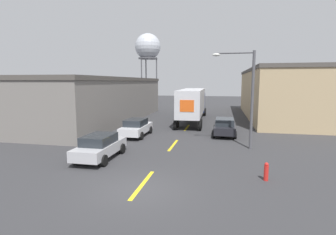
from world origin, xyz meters
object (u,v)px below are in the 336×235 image
object	(u,v)px
semi_truck	(193,102)
parked_car_right_mid	(225,126)
parked_car_left_far	(136,127)
fire_hydrant	(266,172)
street_lamp	(247,91)
water_tower	(148,47)
parked_car_left_near	(100,146)

from	to	relation	value
semi_truck	parked_car_right_mid	bearing A→B (deg)	-66.52
parked_car_left_far	fire_hydrant	bearing A→B (deg)	-42.50
street_lamp	fire_hydrant	distance (m)	7.34
water_tower	parked_car_left_far	bearing A→B (deg)	-75.42
parked_car_right_mid	water_tower	bearing A→B (deg)	115.05
water_tower	street_lamp	world-z (taller)	water_tower
parked_car_right_mid	fire_hydrant	bearing A→B (deg)	-79.84
parked_car_left_far	fire_hydrant	distance (m)	13.16
parked_car_right_mid	street_lamp	xyz separation A→B (m)	(1.42, -4.60, 3.36)
street_lamp	fire_hydrant	world-z (taller)	street_lamp
parked_car_left_far	street_lamp	distance (m)	10.10
parked_car_left_far	parked_car_right_mid	xyz separation A→B (m)	(7.75, 2.01, 0.00)
parked_car_right_mid	street_lamp	distance (m)	5.87
parked_car_right_mid	water_tower	xyz separation A→B (m)	(-18.65, 39.90, 12.51)
street_lamp	parked_car_left_near	bearing A→B (deg)	-153.65
semi_truck	parked_car_left_far	bearing A→B (deg)	-112.92
semi_truck	street_lamp	size ratio (longest dim) A/B	2.12
parked_car_left_near	parked_car_right_mid	distance (m)	11.98
semi_truck	water_tower	bearing A→B (deg)	113.50
water_tower	parked_car_right_mid	bearing A→B (deg)	-64.95
semi_truck	street_lamp	bearing A→B (deg)	-69.28
parked_car_left_far	street_lamp	size ratio (longest dim) A/B	0.64
parked_car_left_near	water_tower	distance (m)	51.76
parked_car_left_far	street_lamp	world-z (taller)	street_lamp
parked_car_left_near	fire_hydrant	xyz separation A→B (m)	(9.70, -1.77, -0.36)
parked_car_left_near	parked_car_left_far	distance (m)	7.12
parked_car_left_far	street_lamp	bearing A→B (deg)	-15.74
parked_car_right_mid	water_tower	distance (m)	45.78
parked_car_left_far	fire_hydrant	xyz separation A→B (m)	(9.70, -8.89, -0.36)
parked_car_right_mid	water_tower	size ratio (longest dim) A/B	0.27
parked_car_left_near	parked_car_left_far	xyz separation A→B (m)	(0.00, 7.12, 0.00)
parked_car_right_mid	semi_truck	bearing A→B (deg)	115.04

